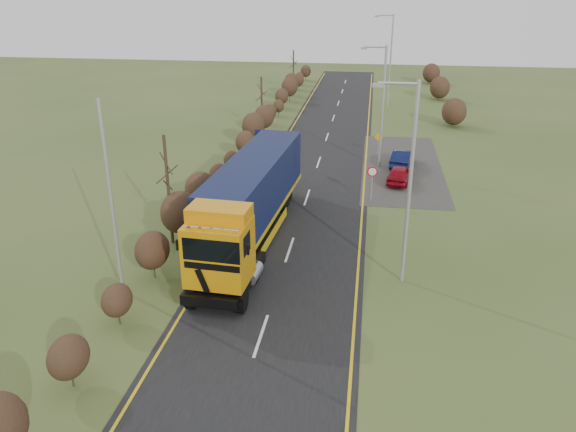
# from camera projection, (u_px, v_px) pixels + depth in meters

# --- Properties ---
(ground) EXTENTS (160.00, 160.00, 0.00)m
(ground) POSITION_uv_depth(u_px,v_px,m) (277.00, 287.00, 26.33)
(ground) COLOR #394D21
(ground) RESTS_ON ground
(road) EXTENTS (8.00, 120.00, 0.02)m
(road) POSITION_uv_depth(u_px,v_px,m) (303.00, 209.00, 35.46)
(road) COLOR black
(road) RESTS_ON ground
(layby) EXTENTS (6.00, 18.00, 0.02)m
(layby) POSITION_uv_depth(u_px,v_px,m) (402.00, 166.00, 43.71)
(layby) COLOR #302D2A
(layby) RESTS_ON ground
(lane_markings) EXTENTS (7.52, 116.00, 0.01)m
(lane_markings) POSITION_uv_depth(u_px,v_px,m) (303.00, 210.00, 35.18)
(lane_markings) COLOR gold
(lane_markings) RESTS_ON road
(hedgerow) EXTENTS (2.24, 102.04, 6.05)m
(hedgerow) POSITION_uv_depth(u_px,v_px,m) (200.00, 191.00, 33.74)
(hedgerow) COLOR black
(hedgerow) RESTS_ON ground
(lorry) EXTENTS (3.54, 16.08, 4.44)m
(lorry) POSITION_uv_depth(u_px,v_px,m) (250.00, 198.00, 30.12)
(lorry) COLOR black
(lorry) RESTS_ON ground
(car_red_hatchback) EXTENTS (2.09, 3.87, 1.25)m
(car_red_hatchback) POSITION_uv_depth(u_px,v_px,m) (399.00, 174.00, 39.87)
(car_red_hatchback) COLOR maroon
(car_red_hatchback) RESTS_ON ground
(car_blue_sedan) EXTENTS (2.13, 4.23, 1.33)m
(car_blue_sedan) POSITION_uv_depth(u_px,v_px,m) (402.00, 158.00, 43.36)
(car_blue_sedan) COLOR #091135
(car_blue_sedan) RESTS_ON ground
(streetlight_near) EXTENTS (2.01, 0.19, 9.48)m
(streetlight_near) POSITION_uv_depth(u_px,v_px,m) (408.00, 177.00, 24.92)
(streetlight_near) COLOR #A3A5A8
(streetlight_near) RESTS_ON ground
(streetlight_mid) EXTENTS (1.93, 0.18, 9.10)m
(streetlight_mid) POSITION_uv_depth(u_px,v_px,m) (381.00, 102.00, 41.70)
(streetlight_mid) COLOR #A3A5A8
(streetlight_mid) RESTS_ON ground
(streetlight_far) EXTENTS (2.14, 0.20, 10.09)m
(streetlight_far) POSITION_uv_depth(u_px,v_px,m) (390.00, 56.00, 63.10)
(streetlight_far) COLOR #A3A5A8
(streetlight_far) RESTS_ON ground
(left_pole) EXTENTS (0.16, 0.16, 8.89)m
(left_pole) POSITION_uv_depth(u_px,v_px,m) (111.00, 202.00, 24.28)
(left_pole) COLOR #A3A5A8
(left_pole) RESTS_ON ground
(speed_sign) EXTENTS (0.66, 0.10, 2.40)m
(speed_sign) POSITION_uv_depth(u_px,v_px,m) (372.00, 177.00, 35.92)
(speed_sign) COLOR #A3A5A8
(speed_sign) RESTS_ON ground
(warning_board) EXTENTS (0.71, 0.11, 1.85)m
(warning_board) POSITION_uv_depth(u_px,v_px,m) (378.00, 142.00, 46.21)
(warning_board) COLOR #A3A5A8
(warning_board) RESTS_ON ground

